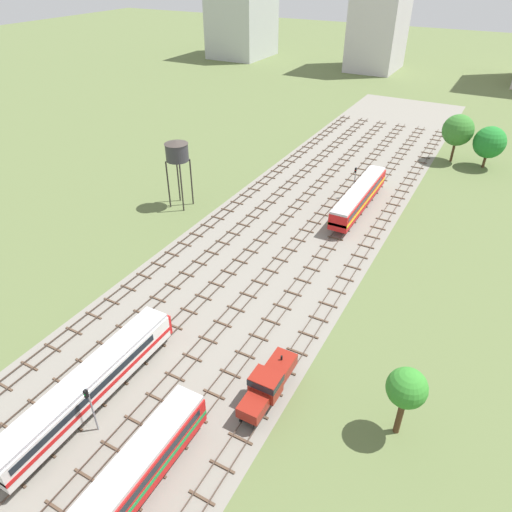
% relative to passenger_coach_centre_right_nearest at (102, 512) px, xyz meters
% --- Properties ---
extents(ground_plane, '(480.00, 480.00, 0.00)m').
position_rel_passenger_coach_centre_right_nearest_xyz_m(ground_plane, '(-7.00, 41.84, -2.61)').
color(ground_plane, '#5B6B3D').
extents(ballast_bed, '(27.35, 176.00, 0.01)m').
position_rel_passenger_coach_centre_right_nearest_xyz_m(ballast_bed, '(-7.00, 41.84, -2.61)').
color(ballast_bed, gray).
rests_on(ballast_bed, ground).
extents(track_far_left, '(2.40, 126.00, 0.29)m').
position_rel_passenger_coach_centre_right_nearest_xyz_m(track_far_left, '(-18.68, 42.84, -2.48)').
color(track_far_left, '#47382D').
rests_on(track_far_left, ground).
extents(track_left, '(2.40, 126.00, 0.29)m').
position_rel_passenger_coach_centre_right_nearest_xyz_m(track_left, '(-14.01, 42.84, -2.48)').
color(track_left, '#47382D').
rests_on(track_left, ground).
extents(track_centre_left, '(2.40, 126.00, 0.29)m').
position_rel_passenger_coach_centre_right_nearest_xyz_m(track_centre_left, '(-9.34, 42.84, -2.48)').
color(track_centre_left, '#47382D').
rests_on(track_centre_left, ground).
extents(track_centre, '(2.40, 126.00, 0.29)m').
position_rel_passenger_coach_centre_right_nearest_xyz_m(track_centre, '(-4.67, 42.84, -2.48)').
color(track_centre, '#47382D').
rests_on(track_centre, ground).
extents(track_centre_right, '(2.40, 126.00, 0.29)m').
position_rel_passenger_coach_centre_right_nearest_xyz_m(track_centre_right, '(-0.00, 42.84, -2.48)').
color(track_centre_right, '#47382D').
rests_on(track_centre_right, ground).
extents(track_right, '(2.40, 126.00, 0.29)m').
position_rel_passenger_coach_centre_right_nearest_xyz_m(track_right, '(4.67, 42.84, -2.48)').
color(track_right, '#47382D').
rests_on(track_right, ground).
extents(passenger_coach_centre_right_nearest, '(2.96, 22.00, 3.80)m').
position_rel_passenger_coach_centre_right_nearest_xyz_m(passenger_coach_centre_right_nearest, '(0.00, 0.00, 0.00)').
color(passenger_coach_centre_right_nearest, red).
rests_on(passenger_coach_centre_right_nearest, ground).
extents(diesel_railcar_centre_left_near, '(2.96, 20.50, 3.80)m').
position_rel_passenger_coach_centre_right_nearest_xyz_m(diesel_railcar_centre_left_near, '(-9.34, 8.05, -0.02)').
color(diesel_railcar_centre_left_near, white).
rests_on(diesel_railcar_centre_left_near, ground).
extents(shunter_loco_right_mid, '(2.74, 8.46, 3.10)m').
position_rel_passenger_coach_centre_right_nearest_xyz_m(shunter_loco_right_mid, '(4.67, 16.49, -0.60)').
color(shunter_loco_right_mid, maroon).
rests_on(shunter_loco_right_mid, ground).
extents(diesel_railcar_centre_right_midfar, '(2.96, 20.50, 3.80)m').
position_rel_passenger_coach_centre_right_nearest_xyz_m(diesel_railcar_centre_right_midfar, '(0.00, 57.52, -0.02)').
color(diesel_railcar_centre_right_midfar, red).
rests_on(diesel_railcar_centre_right_midfar, ground).
extents(water_tower, '(3.76, 3.76, 11.18)m').
position_rel_passenger_coach_centre_right_nearest_xyz_m(water_tower, '(-26.34, 45.26, 6.74)').
color(water_tower, '#2D2826').
rests_on(water_tower, ground).
extents(signal_post_nearest, '(0.28, 0.47, 5.39)m').
position_rel_passenger_coach_centre_right_nearest_xyz_m(signal_post_nearest, '(-7.00, 6.09, 0.81)').
color(signal_post_nearest, gray).
rests_on(signal_post_nearest, ground).
extents(signal_post_near, '(0.28, 0.47, 5.46)m').
position_rel_passenger_coach_centre_right_nearest_xyz_m(signal_post_near, '(-2.33, 61.99, 0.85)').
color(signal_post_near, gray).
rests_on(signal_post_near, ground).
extents(lineside_tree_0, '(5.98, 5.98, 8.06)m').
position_rel_passenger_coach_centre_right_nearest_xyz_m(lineside_tree_0, '(15.86, 86.79, 2.44)').
color(lineside_tree_0, '#4C331E').
rests_on(lineside_tree_0, ground).
extents(lineside_tree_1, '(3.45, 3.45, 7.36)m').
position_rel_passenger_coach_centre_right_nearest_xyz_m(lineside_tree_1, '(16.40, 18.69, 2.91)').
color(lineside_tree_1, '#4C331E').
rests_on(lineside_tree_1, ground).
extents(lineside_tree_2, '(5.98, 5.98, 9.39)m').
position_rel_passenger_coach_centre_right_nearest_xyz_m(lineside_tree_2, '(9.77, 87.06, 3.77)').
color(lineside_tree_2, '#4C331E').
rests_on(lineside_tree_2, ground).
extents(skyline_tower_0, '(19.69, 23.84, 31.40)m').
position_rel_passenger_coach_centre_right_nearest_xyz_m(skyline_tower_0, '(-82.22, 162.52, 13.09)').
color(skyline_tower_0, '#B6BAB9').
rests_on(skyline_tower_0, ground).
extents(skyline_tower_1, '(16.04, 20.97, 39.88)m').
position_rel_passenger_coach_centre_right_nearest_xyz_m(skyline_tower_1, '(-29.33, 163.89, 17.32)').
color(skyline_tower_1, silver).
rests_on(skyline_tower_1, ground).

